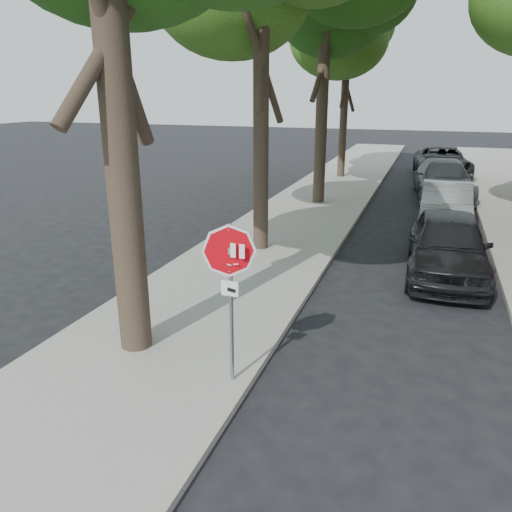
# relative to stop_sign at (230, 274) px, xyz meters

# --- Properties ---
(ground) EXTENTS (120.00, 120.00, 0.00)m
(ground) POSITION_rel_stop_sign_xyz_m (0.70, 0.03, -1.95)
(ground) COLOR black
(ground) RESTS_ON ground
(sidewalk_left) EXTENTS (4.00, 55.00, 0.12)m
(sidewalk_left) POSITION_rel_stop_sign_xyz_m (-1.80, 12.03, -1.89)
(sidewalk_left) COLOR gray
(sidewalk_left) RESTS_ON ground
(curb_left) EXTENTS (0.12, 55.00, 0.13)m
(curb_left) POSITION_rel_stop_sign_xyz_m (0.25, 12.03, -1.88)
(curb_left) COLOR #9E9384
(curb_left) RESTS_ON ground
(curb_right) EXTENTS (0.12, 55.00, 0.13)m
(curb_right) POSITION_rel_stop_sign_xyz_m (4.65, 12.03, -1.88)
(curb_right) COLOR #9E9384
(curb_right) RESTS_ON ground
(stop_sign) EXTENTS (0.76, 0.34, 2.61)m
(stop_sign) POSITION_rel_stop_sign_xyz_m (0.00, 0.00, 0.00)
(stop_sign) COLOR gray
(stop_sign) RESTS_ON sidewalk_left
(tree_far) EXTENTS (5.29, 4.91, 9.33)m
(tree_far) POSITION_rel_stop_sign_xyz_m (-2.02, 21.14, 5.26)
(tree_far) COLOR black
(tree_far) RESTS_ON sidewalk_left
(car_a) EXTENTS (2.06, 4.88, 1.65)m
(car_a) POSITION_rel_stop_sign_xyz_m (3.30, 6.64, -1.12)
(car_a) COLOR black
(car_a) RESTS_ON ground
(car_b) EXTENTS (1.63, 4.68, 1.54)m
(car_b) POSITION_rel_stop_sign_xyz_m (3.30, 11.70, -1.18)
(car_b) COLOR gray
(car_b) RESTS_ON ground
(car_c) EXTENTS (2.88, 5.93, 1.66)m
(car_c) POSITION_rel_stop_sign_xyz_m (3.25, 17.20, -1.12)
(car_c) COLOR #4F5055
(car_c) RESTS_ON ground
(car_d) EXTENTS (3.36, 6.17, 1.64)m
(car_d) POSITION_rel_stop_sign_xyz_m (3.23, 23.32, -1.13)
(car_d) COLOR black
(car_d) RESTS_ON ground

